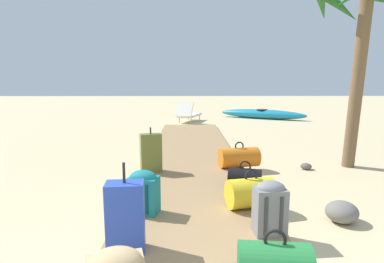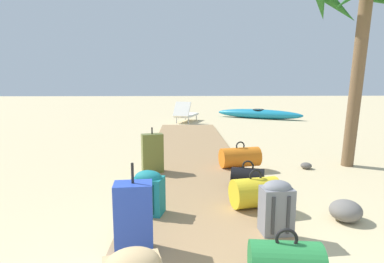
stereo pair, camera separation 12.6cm
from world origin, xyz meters
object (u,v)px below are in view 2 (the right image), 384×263
object	(u,v)px
suitcase_blue	(134,218)
lounge_chair	(186,114)
backpack_teal	(149,191)
duffel_bag_yellow	(255,192)
duffel_bag_orange	(240,157)
suitcase_olive	(152,153)
backpack_grey	(277,206)
kayak	(258,114)
duffel_bag_black	(248,178)
palm_tree_near_right	(358,2)

from	to	relation	value
suitcase_blue	lounge_chair	size ratio (longest dim) A/B	0.50
backpack_teal	duffel_bag_yellow	distance (m)	1.26
duffel_bag_orange	suitcase_olive	distance (m)	1.54
backpack_teal	backpack_grey	distance (m)	1.40
duffel_bag_orange	backpack_grey	bearing A→B (deg)	-92.27
backpack_grey	duffel_bag_yellow	bearing A→B (deg)	94.66
duffel_bag_yellow	kayak	size ratio (longest dim) A/B	0.17
backpack_teal	duffel_bag_black	world-z (taller)	backpack_teal
backpack_grey	suitcase_olive	size ratio (longest dim) A/B	0.72
lounge_chair	kayak	size ratio (longest dim) A/B	0.46
kayak	duffel_bag_yellow	bearing A→B (deg)	-103.94
palm_tree_near_right	backpack_teal	bearing A→B (deg)	-147.33
suitcase_olive	kayak	xyz separation A→B (m)	(3.78, 8.28, -0.20)
duffel_bag_orange	backpack_grey	world-z (taller)	backpack_grey
kayak	palm_tree_near_right	bearing A→B (deg)	-91.74
duffel_bag_yellow	palm_tree_near_right	bearing A→B (deg)	43.11
palm_tree_near_right	duffel_bag_orange	bearing A→B (deg)	-172.75
duffel_bag_black	lounge_chair	size ratio (longest dim) A/B	0.32
duffel_bag_orange	duffel_bag_yellow	bearing A→B (deg)	-94.84
suitcase_blue	backpack_grey	bearing A→B (deg)	12.69
backpack_teal	palm_tree_near_right	size ratio (longest dim) A/B	0.14
backpack_grey	duffel_bag_orange	bearing A→B (deg)	87.73
duffel_bag_black	lounge_chair	world-z (taller)	lounge_chair
duffel_bag_black	duffel_bag_orange	bearing A→B (deg)	85.11
palm_tree_near_right	lounge_chair	size ratio (longest dim) A/B	2.22
backpack_teal	lounge_chair	distance (m)	8.86
palm_tree_near_right	lounge_chair	distance (m)	7.70
backpack_teal	kayak	xyz separation A→B (m)	(3.68, 9.94, -0.14)
kayak	duffel_bag_black	bearing A→B (deg)	-104.61
duffel_bag_orange	kayak	size ratio (longest dim) A/B	0.21
duffel_bag_black	suitcase_blue	bearing A→B (deg)	-129.11
suitcase_olive	palm_tree_near_right	world-z (taller)	palm_tree_near_right
duffel_bag_yellow	suitcase_blue	xyz separation A→B (m)	(-1.29, -0.97, 0.14)
palm_tree_near_right	suitcase_blue	bearing A→B (deg)	-139.08
backpack_grey	palm_tree_near_right	size ratio (longest dim) A/B	0.15
backpack_teal	suitcase_olive	size ratio (longest dim) A/B	0.67
duffel_bag_orange	kayak	xyz separation A→B (m)	(2.28, 7.99, -0.05)
backpack_grey	lounge_chair	distance (m)	9.39
suitcase_olive	duffel_bag_black	bearing A→B (deg)	-30.11
suitcase_blue	palm_tree_near_right	world-z (taller)	palm_tree_near_right
kayak	suitcase_blue	bearing A→B (deg)	-109.09
duffel_bag_orange	duffel_bag_black	world-z (taller)	duffel_bag_orange
duffel_bag_yellow	backpack_grey	bearing A→B (deg)	-85.34
duffel_bag_orange	duffel_bag_black	distance (m)	1.10
palm_tree_near_right	backpack_grey	bearing A→B (deg)	-128.19
duffel_bag_orange	suitcase_blue	bearing A→B (deg)	-117.62
duffel_bag_black	suitcase_olive	bearing A→B (deg)	149.89
suitcase_olive	suitcase_blue	size ratio (longest dim) A/B	0.93
backpack_grey	kayak	distance (m)	10.72
duffel_bag_yellow	suitcase_blue	distance (m)	1.62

